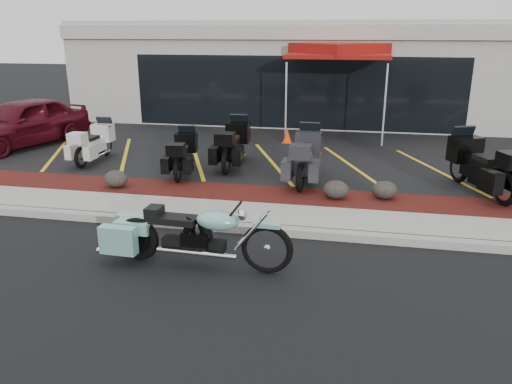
% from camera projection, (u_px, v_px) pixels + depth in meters
% --- Properties ---
extents(ground, '(90.00, 90.00, 0.00)m').
position_uv_depth(ground, '(220.00, 250.00, 8.75)').
color(ground, black).
rests_on(ground, ground).
extents(curb, '(24.00, 0.25, 0.15)m').
position_uv_depth(curb, '(232.00, 227.00, 9.56)').
color(curb, gray).
rests_on(curb, ground).
extents(sidewalk, '(24.00, 1.20, 0.15)m').
position_uv_depth(sidewalk, '(240.00, 214.00, 10.21)').
color(sidewalk, gray).
rests_on(sidewalk, ground).
extents(mulch_bed, '(24.00, 1.20, 0.16)m').
position_uv_depth(mulch_bed, '(252.00, 196.00, 11.33)').
color(mulch_bed, '#390E0D').
rests_on(mulch_bed, ground).
extents(upper_lot, '(26.00, 9.60, 0.15)m').
position_uv_depth(upper_lot, '(285.00, 145.00, 16.37)').
color(upper_lot, black).
rests_on(upper_lot, ground).
extents(dealership_building, '(18.00, 8.16, 4.00)m').
position_uv_depth(dealership_building, '(306.00, 70.00, 21.62)').
color(dealership_building, gray).
rests_on(dealership_building, ground).
extents(boulder_left, '(0.56, 0.47, 0.40)m').
position_uv_depth(boulder_left, '(116.00, 179.00, 11.66)').
color(boulder_left, black).
rests_on(boulder_left, mulch_bed).
extents(boulder_mid, '(0.56, 0.47, 0.40)m').
position_uv_depth(boulder_mid, '(336.00, 190.00, 10.87)').
color(boulder_mid, black).
rests_on(boulder_mid, mulch_bed).
extents(boulder_right, '(0.55, 0.46, 0.39)m').
position_uv_depth(boulder_right, '(384.00, 190.00, 10.86)').
color(boulder_right, black).
rests_on(boulder_right, mulch_bed).
extents(hero_cruiser, '(3.15, 0.91, 1.10)m').
position_uv_depth(hero_cruiser, '(267.00, 241.00, 7.74)').
color(hero_cruiser, '#73B3A7').
rests_on(hero_cruiser, ground).
extents(touring_white, '(0.76, 1.98, 1.15)m').
position_uv_depth(touring_white, '(105.00, 136.00, 14.50)').
color(touring_white, silver).
rests_on(touring_white, upper_lot).
extents(touring_black_front, '(1.04, 2.05, 1.14)m').
position_uv_depth(touring_black_front, '(187.00, 146.00, 13.29)').
color(touring_black_front, black).
rests_on(touring_black_front, upper_lot).
extents(touring_black_mid, '(0.89, 2.24, 1.30)m').
position_uv_depth(touring_black_mid, '(239.00, 137.00, 14.08)').
color(touring_black_mid, black).
rests_on(touring_black_mid, upper_lot).
extents(touring_grey, '(0.92, 2.30, 1.33)m').
position_uv_depth(touring_grey, '(309.00, 148.00, 12.72)').
color(touring_grey, '#2D2D32').
rests_on(touring_grey, upper_lot).
extents(touring_black_rear, '(1.71, 2.54, 1.38)m').
position_uv_depth(touring_black_rear, '(461.00, 154.00, 11.92)').
color(touring_black_rear, black).
rests_on(touring_black_rear, upper_lot).
extents(parked_car, '(2.96, 4.74, 1.51)m').
position_uv_depth(parked_car, '(22.00, 123.00, 15.66)').
color(parked_car, '#470A13').
rests_on(parked_car, upper_lot).
extents(traffic_cone, '(0.38, 0.38, 0.45)m').
position_uv_depth(traffic_cone, '(287.00, 136.00, 16.31)').
color(traffic_cone, '#FD3D08').
rests_on(traffic_cone, upper_lot).
extents(popup_canopy, '(3.66, 3.66, 3.10)m').
position_uv_depth(popup_canopy, '(339.00, 52.00, 16.81)').
color(popup_canopy, silver).
rests_on(popup_canopy, upper_lot).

